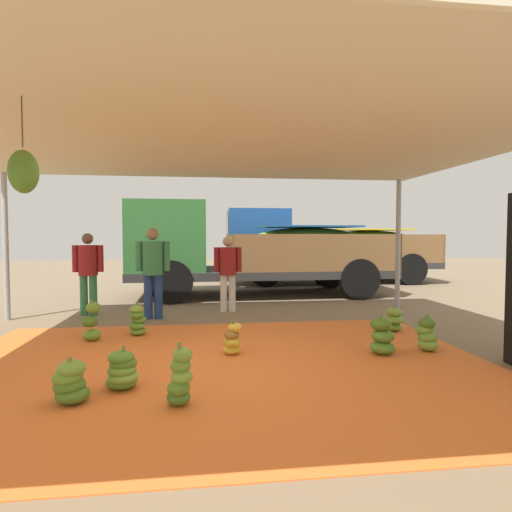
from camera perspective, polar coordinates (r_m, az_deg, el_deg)
name	(u,v)px	position (r m, az deg, el deg)	size (l,w,h in m)	color
ground_plane	(214,318)	(8.17, -5.66, -8.30)	(40.00, 40.00, 0.00)	#7F6B51
tarp_orange	(221,366)	(5.25, -4.70, -14.52)	(6.59, 4.87, 0.01)	orange
tent_canopy	(220,136)	(5.05, -4.89, 15.71)	(8.00, 7.00, 2.78)	#9EA0A5
banana_bunch_0	(70,383)	(4.47, -23.67, -15.33)	(0.41, 0.40, 0.43)	#477523
banana_bunch_1	(137,321)	(6.93, -15.63, -8.44)	(0.32, 0.35, 0.53)	#60932D
banana_bunch_2	(180,378)	(4.10, -10.14, -15.87)	(0.31, 0.32, 0.58)	#477523
banana_bunch_3	(233,340)	(5.66, -3.16, -11.16)	(0.29, 0.31, 0.47)	gold
banana_bunch_4	(427,335)	(6.27, 21.95, -9.80)	(0.37, 0.38, 0.49)	#75A83D
banana_bunch_5	(393,320)	(7.34, 17.97, -8.23)	(0.39, 0.40, 0.42)	#60932D
banana_bunch_6	(92,323)	(6.81, -21.21, -8.39)	(0.37, 0.36, 0.60)	#60932D
banana_bunch_7	(122,371)	(4.66, -17.52, -14.51)	(0.42, 0.44, 0.44)	#518428
banana_bunch_8	(382,337)	(5.90, 16.57, -10.42)	(0.42, 0.42, 0.51)	#518428
cargo_truck_main	(251,249)	(11.11, -0.72, 0.92)	(6.74, 2.67, 2.40)	#2D2D2D
cargo_truck_far	(322,247)	(14.34, 8.81, 1.26)	(6.91, 2.46, 2.40)	#2D2D2D
worker_0	(88,267)	(8.94, -21.62, -1.44)	(0.59, 0.36, 1.61)	#337A4C
worker_1	(153,266)	(8.17, -13.67, -1.31)	(0.63, 0.38, 1.71)	navy
worker_2	(228,268)	(8.70, -3.81, -1.59)	(0.57, 0.35, 1.55)	silver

